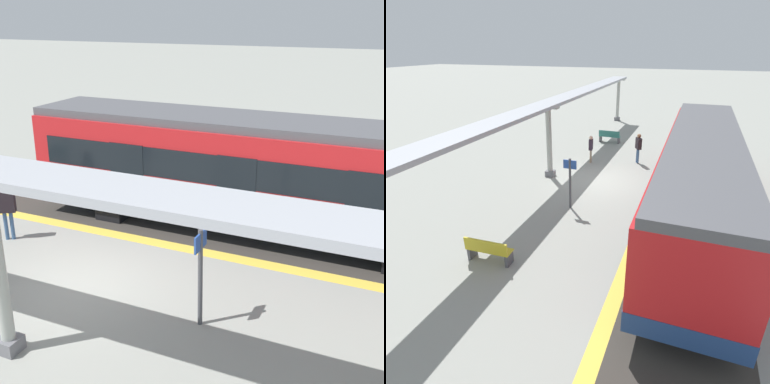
% 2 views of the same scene
% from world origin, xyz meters
% --- Properties ---
extents(ground_plane, '(176.00, 176.00, 0.00)m').
position_xyz_m(ground_plane, '(0.00, 0.00, 0.00)').
color(ground_plane, gray).
extents(tactile_edge_strip, '(0.43, 37.95, 0.01)m').
position_xyz_m(tactile_edge_strip, '(-2.84, 0.00, 0.00)').
color(tactile_edge_strip, yellow).
rests_on(tactile_edge_strip, ground).
extents(trackbed, '(3.20, 49.95, 0.01)m').
position_xyz_m(trackbed, '(-4.66, 0.00, 0.00)').
color(trackbed, '#38332D').
rests_on(trackbed, ground).
extents(train_near_carriage, '(2.65, 13.52, 3.48)m').
position_xyz_m(train_near_carriage, '(-4.65, 2.79, 1.83)').
color(train_near_carriage, red).
rests_on(train_near_carriage, ground).
extents(platform_info_sign, '(0.56, 0.10, 2.20)m').
position_xyz_m(platform_info_sign, '(0.28, 3.30, 1.33)').
color(platform_info_sign, '#4C4C51').
rests_on(platform_info_sign, ground).
extents(passenger_waiting_near_edge, '(0.44, 0.55, 1.74)m').
position_xyz_m(passenger_waiting_near_edge, '(-1.34, -3.42, 1.08)').
color(passenger_waiting_near_edge, '#395780').
rests_on(passenger_waiting_near_edge, ground).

